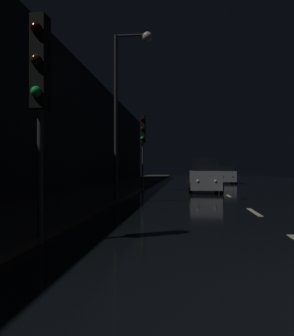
{
  "coord_description": "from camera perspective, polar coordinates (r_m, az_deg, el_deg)",
  "views": [
    {
      "loc": [
        -2.4,
        -4.13,
        1.54
      ],
      "look_at": [
        -4.76,
        17.42,
        1.54
      ],
      "focal_mm": 36.9,
      "sensor_mm": 36.0,
      "label": 1
    }
  ],
  "objects": [
    {
      "name": "ground",
      "position": [
        28.77,
        11.04,
        -3.09
      ],
      "size": [
        27.45,
        84.0,
        0.02
      ],
      "primitive_type": "cube",
      "color": "black"
    },
    {
      "name": "sidewalk_left",
      "position": [
        29.12,
        -3.9,
        -2.88
      ],
      "size": [
        4.4,
        84.0,
        0.15
      ],
      "primitive_type": "cube",
      "color": "#38332B",
      "rests_on": "ground"
    },
    {
      "name": "building_facade_left",
      "position": [
        26.45,
        -10.84,
        6.46
      ],
      "size": [
        0.8,
        63.0,
        9.03
      ],
      "primitive_type": "cube",
      "color": "black",
      "rests_on": "ground"
    },
    {
      "name": "lane_centerline",
      "position": [
        13.33,
        16.7,
        -6.61
      ],
      "size": [
        0.16,
        14.71,
        0.01
      ],
      "color": "beige",
      "rests_on": "ground"
    },
    {
      "name": "traffic_light_far_left",
      "position": [
        23.45,
        -0.7,
        5.42
      ],
      "size": [
        0.34,
        0.47,
        5.14
      ],
      "rotation": [
        0.0,
        0.0,
        -1.68
      ],
      "color": "#38383A",
      "rests_on": "ground"
    },
    {
      "name": "traffic_light_near_left",
      "position": [
        7.54,
        -17.3,
        13.88
      ],
      "size": [
        0.32,
        0.46,
        4.64
      ],
      "rotation": [
        0.0,
        0.0,
        -1.61
      ],
      "color": "#38383A",
      "rests_on": "ground"
    },
    {
      "name": "streetlamp_overhead",
      "position": [
        15.57,
        -3.51,
        12.61
      ],
      "size": [
        1.7,
        0.44,
        7.49
      ],
      "color": "#2D2D30",
      "rests_on": "ground"
    },
    {
      "name": "car_approaching_headlights",
      "position": [
        22.32,
        9.48,
        -1.36
      ],
      "size": [
        2.02,
        4.38,
        2.21
      ],
      "rotation": [
        0.0,
        0.0,
        -1.57
      ],
      "color": "#A5A8AD",
      "rests_on": "ground"
    },
    {
      "name": "car_distant_taillights",
      "position": [
        35.25,
        12.83,
        -1.01
      ],
      "size": [
        1.84,
        3.99,
        2.01
      ],
      "rotation": [
        0.0,
        0.0,
        1.57
      ],
      "color": "#A5A8AD",
      "rests_on": "ground"
    }
  ]
}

